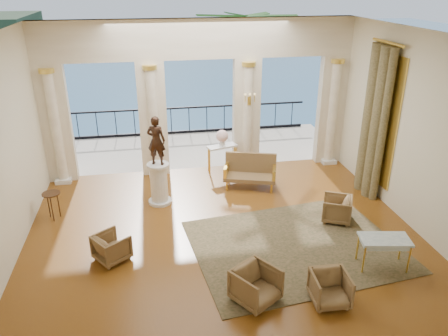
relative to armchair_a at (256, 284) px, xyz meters
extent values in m
plane|color=#471F08|center=(-0.18, 2.34, -0.38)|extent=(9.00, 9.00, 0.00)
plane|color=beige|center=(-0.18, -1.66, 1.87)|extent=(9.00, 0.00, 9.00)
plane|color=beige|center=(4.32, 2.34, 1.87)|extent=(0.00, 8.00, 8.00)
plane|color=white|center=(-0.18, 2.34, 4.12)|extent=(9.00, 9.00, 0.00)
cube|color=beige|center=(-0.18, 6.19, 3.57)|extent=(9.00, 0.30, 1.10)
cube|color=beige|center=(-4.28, 6.19, 1.32)|extent=(0.80, 0.30, 3.40)
cylinder|color=beige|center=(-4.28, 6.01, 1.22)|extent=(0.28, 0.28, 3.20)
cylinder|color=#ECC34D|center=(-4.28, 6.01, 2.87)|extent=(0.40, 0.40, 0.12)
cube|color=silver|center=(-4.28, 6.01, -0.32)|extent=(0.45, 0.45, 0.12)
cube|color=beige|center=(-1.58, 6.19, 1.32)|extent=(0.80, 0.30, 3.40)
cylinder|color=beige|center=(-1.58, 6.01, 1.22)|extent=(0.28, 0.28, 3.20)
cylinder|color=#ECC34D|center=(-1.58, 6.01, 2.87)|extent=(0.40, 0.40, 0.12)
cube|color=silver|center=(-1.58, 6.01, -0.32)|extent=(0.45, 0.45, 0.12)
cube|color=beige|center=(1.22, 6.19, 1.32)|extent=(0.80, 0.30, 3.40)
cylinder|color=beige|center=(1.22, 6.01, 1.22)|extent=(0.28, 0.28, 3.20)
cylinder|color=#ECC34D|center=(1.22, 6.01, 2.87)|extent=(0.40, 0.40, 0.12)
cube|color=silver|center=(1.22, 6.01, -0.32)|extent=(0.45, 0.45, 0.12)
cube|color=beige|center=(3.92, 6.19, 1.32)|extent=(0.80, 0.30, 3.40)
cylinder|color=beige|center=(3.92, 6.01, 1.22)|extent=(0.28, 0.28, 3.20)
cylinder|color=#ECC34D|center=(3.92, 6.01, 2.87)|extent=(0.40, 0.40, 0.12)
cube|color=silver|center=(3.92, 6.01, -0.32)|extent=(0.45, 0.45, 0.12)
cube|color=beige|center=(-0.18, 8.14, -0.43)|extent=(10.00, 3.60, 0.10)
cube|color=black|center=(-0.18, 9.74, 0.62)|extent=(9.00, 0.06, 0.06)
cube|color=black|center=(-0.18, 9.74, -0.33)|extent=(9.00, 0.06, 0.10)
cylinder|color=black|center=(-0.18, 9.74, 0.12)|extent=(0.03, 0.03, 1.00)
cylinder|color=black|center=(-4.28, 9.74, 0.12)|extent=(0.03, 0.03, 1.00)
cylinder|color=black|center=(3.92, 9.74, 0.12)|extent=(0.03, 0.03, 1.00)
cylinder|color=#4C3823|center=(1.82, 8.94, 1.72)|extent=(0.20, 0.20, 4.20)
plane|color=#28517E|center=(-0.18, 62.34, -6.38)|extent=(160.00, 160.00, 0.00)
cylinder|color=#494426|center=(4.12, 3.39, 1.62)|extent=(0.26, 0.26, 4.00)
cylinder|color=#494426|center=(4.08, 3.84, 1.62)|extent=(0.32, 0.32, 4.00)
cylinder|color=#494426|center=(4.12, 4.29, 1.62)|extent=(0.26, 0.26, 4.00)
cylinder|color=#ECC34D|center=(4.17, 3.84, 3.67)|extent=(0.08, 1.40, 0.08)
cube|color=#ECC34D|center=(4.29, 3.84, 1.72)|extent=(0.04, 1.60, 3.40)
cube|color=#ECC34D|center=(1.22, 5.87, 1.82)|extent=(0.10, 0.04, 0.25)
cylinder|color=#ECC34D|center=(1.08, 5.79, 1.92)|extent=(0.02, 0.02, 0.22)
cylinder|color=#ECC34D|center=(1.22, 5.79, 1.92)|extent=(0.02, 0.02, 0.22)
cylinder|color=#ECC34D|center=(1.36, 5.79, 1.92)|extent=(0.02, 0.02, 0.22)
cube|color=#2A3119|center=(1.32, 1.58, -0.37)|extent=(4.83, 3.97, 0.02)
imported|color=#47321B|center=(0.00, 0.00, 0.00)|extent=(1.00, 0.98, 0.76)
imported|color=#47321B|center=(1.32, -0.28, -0.04)|extent=(0.70, 0.66, 0.68)
imported|color=#47321B|center=(2.66, 2.50, -0.03)|extent=(0.86, 0.88, 0.69)
imported|color=#47321B|center=(-2.67, 1.81, -0.05)|extent=(0.86, 0.87, 0.66)
cube|color=#47321B|center=(0.99, 4.64, -0.06)|extent=(1.56, 1.01, 0.11)
cube|color=#47321B|center=(1.08, 4.91, 0.29)|extent=(1.41, 0.52, 0.59)
cube|color=#ECC34D|center=(0.35, 4.85, 0.14)|extent=(0.26, 0.59, 0.28)
cube|color=#ECC34D|center=(1.64, 4.44, 0.14)|extent=(0.26, 0.59, 0.28)
cylinder|color=#ECC34D|center=(0.32, 4.61, -0.25)|extent=(0.05, 0.05, 0.27)
cylinder|color=#ECC34D|center=(1.51, 4.23, -0.25)|extent=(0.05, 0.05, 0.27)
cylinder|color=#ECC34D|center=(0.47, 5.06, -0.25)|extent=(0.05, 0.05, 0.27)
cylinder|color=#ECC34D|center=(1.66, 4.68, -0.25)|extent=(0.05, 0.05, 0.27)
cube|color=#94B0BB|center=(2.82, 0.56, 0.28)|extent=(1.08, 0.72, 0.05)
cylinder|color=#ECC34D|center=(2.33, 0.42, -0.06)|extent=(0.04, 0.04, 0.64)
cylinder|color=#ECC34D|center=(3.22, 0.25, -0.06)|extent=(0.04, 0.04, 0.64)
cylinder|color=#ECC34D|center=(2.42, 0.86, -0.06)|extent=(0.04, 0.04, 0.64)
cylinder|color=#ECC34D|center=(3.30, 0.70, -0.06)|extent=(0.04, 0.04, 0.64)
cylinder|color=silver|center=(-1.56, 4.20, -0.34)|extent=(0.61, 0.61, 0.08)
cylinder|color=silver|center=(-1.56, 4.20, 0.18)|extent=(0.45, 0.45, 0.98)
cylinder|color=silver|center=(-1.56, 4.20, 0.71)|extent=(0.57, 0.57, 0.06)
imported|color=#301E15|center=(-1.56, 4.20, 1.38)|extent=(0.54, 0.44, 1.27)
cube|color=silver|center=(0.42, 5.89, 0.46)|extent=(0.97, 0.59, 0.05)
cylinder|color=#ECC34D|center=(0.07, 5.66, 0.03)|extent=(0.04, 0.04, 0.81)
cylinder|color=#ECC34D|center=(0.84, 5.89, 0.03)|extent=(0.04, 0.04, 0.81)
cylinder|color=#ECC34D|center=(0.00, 5.90, 0.03)|extent=(0.04, 0.04, 0.81)
cylinder|color=#ECC34D|center=(0.77, 6.13, 0.03)|extent=(0.04, 0.04, 0.81)
cylinder|color=silver|center=(0.42, 5.89, 0.60)|extent=(0.18, 0.18, 0.23)
sphere|color=#F2B0AF|center=(0.42, 5.89, 0.78)|extent=(0.37, 0.37, 0.37)
cylinder|color=black|center=(-4.18, 3.83, 0.31)|extent=(0.43, 0.43, 0.03)
cylinder|color=black|center=(-4.06, 3.90, -0.04)|extent=(0.03, 0.03, 0.67)
cylinder|color=black|center=(-4.30, 3.90, -0.04)|extent=(0.03, 0.03, 0.67)
cylinder|color=black|center=(-4.18, 3.70, -0.04)|extent=(0.03, 0.03, 0.67)
camera|label=1|loc=(-1.72, -6.23, 5.14)|focal=35.00mm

